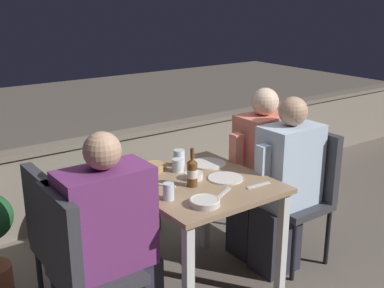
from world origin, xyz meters
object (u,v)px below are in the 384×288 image
chair_left_near (78,260)px  chair_right_near (305,185)px  person_purple_stripe (114,242)px  person_blue_shirt (285,186)px  person_coral_top (258,172)px  beer_bottle (192,172)px  chair_left_far (59,234)px  chair_right_far (278,173)px

chair_left_near → chair_right_near: size_ratio=1.00×
person_purple_stripe → person_blue_shirt: size_ratio=0.99×
person_coral_top → beer_bottle: person_coral_top is taller
chair_left_far → beer_bottle: size_ratio=4.00×
chair_left_far → chair_right_far: 1.66m
chair_left_near → person_coral_top: person_coral_top is taller
chair_left_near → person_blue_shirt: size_ratio=0.78×
person_blue_shirt → chair_right_far: person_blue_shirt is taller
beer_bottle → person_blue_shirt: bearing=-7.3°
person_purple_stripe → beer_bottle: person_purple_stripe is taller
person_blue_shirt → chair_right_far: size_ratio=1.28×
chair_left_far → person_blue_shirt: person_blue_shirt is taller
beer_bottle → person_purple_stripe: bearing=-170.4°
person_purple_stripe → beer_bottle: bearing=9.6°
chair_left_far → chair_right_near: 1.68m
person_purple_stripe → beer_bottle: (0.57, 0.10, 0.23)m
chair_right_far → beer_bottle: 0.96m
chair_right_near → person_purple_stripe: bearing=-179.7°
person_purple_stripe → chair_right_far: bearing=10.5°
person_coral_top → person_blue_shirt: bearing=-92.2°
beer_bottle → person_coral_top: bearing=14.0°
chair_right_near → chair_left_far: bearing=169.6°
person_purple_stripe → chair_right_near: bearing=0.3°
chair_left_near → chair_left_far: 0.31m
chair_left_far → person_blue_shirt: size_ratio=0.78×
person_purple_stripe → person_blue_shirt: 1.27m
person_purple_stripe → chair_right_far: (1.48, 0.27, -0.03)m
chair_left_near → person_purple_stripe: 0.20m
person_blue_shirt → chair_right_far: 0.34m
person_blue_shirt → beer_bottle: bearing=172.7°
chair_left_far → person_coral_top: size_ratio=0.77×
chair_right_near → chair_right_far: 0.27m
chair_right_near → chair_left_near: bearing=-179.7°
chair_left_near → person_coral_top: bearing=10.5°
chair_left_near → chair_left_far: size_ratio=1.00×
chair_left_far → chair_right_far: bearing=-1.3°
person_purple_stripe → chair_left_far: 0.36m
chair_right_near → beer_bottle: (-0.90, 0.09, 0.27)m
person_purple_stripe → chair_right_far: size_ratio=1.27×
person_coral_top → beer_bottle: bearing=-166.0°
person_blue_shirt → person_coral_top: 0.27m
beer_bottle → chair_right_near: bearing=-5.7°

